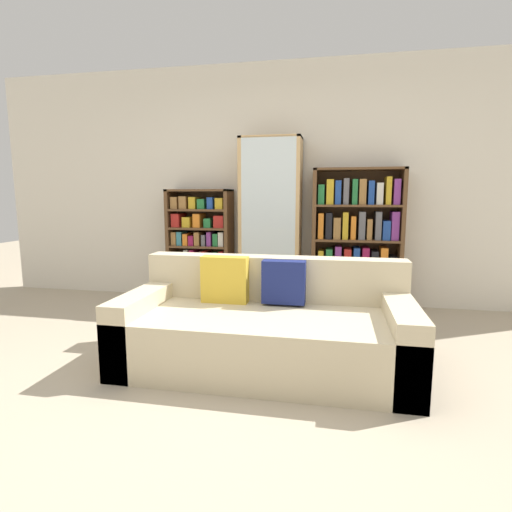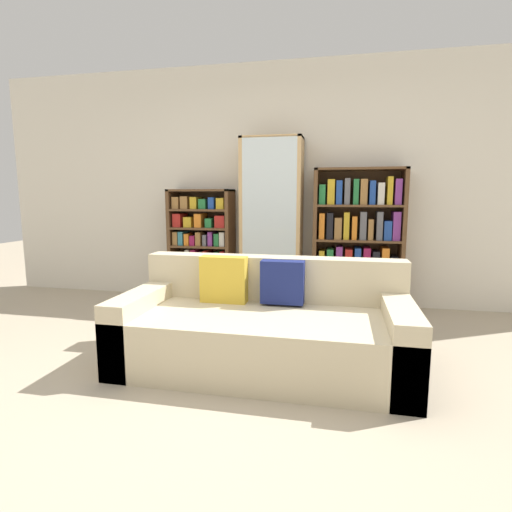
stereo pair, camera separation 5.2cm
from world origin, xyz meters
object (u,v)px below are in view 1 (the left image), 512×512
at_px(couch, 266,329).
at_px(display_cabinet, 271,223).
at_px(bookshelf_left, 201,246).
at_px(wine_bottle, 305,307).
at_px(bookshelf_right, 357,243).

distance_m(couch, display_cabinet, 1.78).
bearing_deg(bookshelf_left, couch, -57.24).
height_order(display_cabinet, wine_bottle, display_cabinet).
bearing_deg(wine_bottle, couch, -101.85).
relative_size(bookshelf_left, display_cabinet, 0.70).
height_order(bookshelf_left, display_cabinet, display_cabinet).
bearing_deg(wine_bottle, bookshelf_right, 52.97).
bearing_deg(couch, bookshelf_right, 66.83).
xyz_separation_m(couch, bookshelf_right, (0.71, 1.65, 0.46)).
relative_size(bookshelf_right, wine_bottle, 3.82).
xyz_separation_m(couch, display_cabinet, (-0.23, 1.63, 0.66)).
distance_m(bookshelf_left, bookshelf_right, 1.77).
relative_size(couch, display_cabinet, 1.10).
height_order(couch, wine_bottle, couch).
distance_m(display_cabinet, wine_bottle, 1.09).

